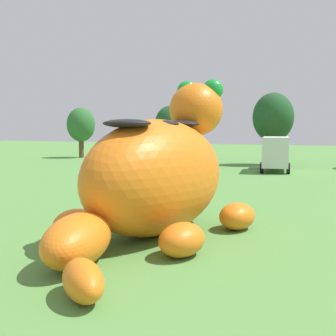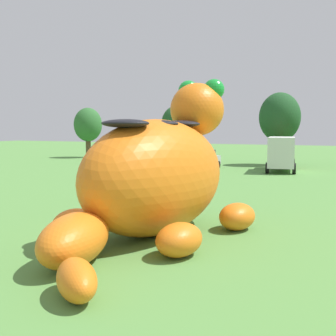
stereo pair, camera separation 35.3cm
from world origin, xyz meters
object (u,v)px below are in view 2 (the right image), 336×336
object	(u,v)px
spectator_near_inflatable	(181,194)
car_white	(169,158)
spectator_by_cars	(151,169)
giant_inflatable_creature	(157,175)
car_black	(136,157)
box_truck	(282,153)
car_silver	(205,159)
spectator_mid_field	(112,164)
spectator_wandering	(121,187)

from	to	relation	value
spectator_near_inflatable	car_white	bearing A→B (deg)	115.27
spectator_by_cars	giant_inflatable_creature	bearing A→B (deg)	-62.75
car_black	box_truck	bearing A→B (deg)	1.28
giant_inflatable_creature	car_black	size ratio (longest dim) A/B	2.74
car_silver	spectator_mid_field	bearing A→B (deg)	-126.92
giant_inflatable_creature	spectator_mid_field	size ratio (longest dim) A/B	6.69
car_black	box_truck	size ratio (longest dim) A/B	0.63
box_truck	spectator_wandering	xyz separation A→B (m)	(-4.54, -19.52, -0.75)
spectator_wandering	giant_inflatable_creature	bearing A→B (deg)	-48.17
spectator_wandering	spectator_near_inflatable	bearing A→B (deg)	-13.99
car_silver	spectator_by_cars	size ratio (longest dim) A/B	2.43
car_white	spectator_wandering	xyz separation A→B (m)	(5.75, -18.86, -0.01)
giant_inflatable_creature	car_silver	world-z (taller)	giant_inflatable_creature
giant_inflatable_creature	box_truck	xyz separation A→B (m)	(0.33, 24.22, -0.50)
box_truck	spectator_mid_field	size ratio (longest dim) A/B	3.88
car_white	spectator_wandering	size ratio (longest dim) A/B	2.46
car_black	spectator_wandering	xyz separation A→B (m)	(9.48, -19.20, -0.01)
car_silver	spectator_wandering	world-z (taller)	car_silver
giant_inflatable_creature	spectator_wandering	world-z (taller)	giant_inflatable_creature
car_silver	spectator_by_cars	world-z (taller)	car_silver
box_truck	car_black	bearing A→B (deg)	-178.72
spectator_wandering	car_white	bearing A→B (deg)	106.94
car_silver	spectator_near_inflatable	xyz separation A→B (m)	(5.76, -19.60, -0.01)
spectator_mid_field	car_black	bearing A→B (deg)	103.95
car_black	box_truck	distance (m)	14.04
car_silver	spectator_mid_field	xyz separation A→B (m)	(-5.39, -7.18, -0.01)
car_black	spectator_mid_field	distance (m)	7.90
spectator_by_cars	car_silver	bearing A→B (deg)	87.27
car_black	spectator_near_inflatable	distance (m)	23.96
spectator_mid_field	car_silver	bearing A→B (deg)	53.08
car_black	car_white	size ratio (longest dim) A/B	0.99
car_silver	giant_inflatable_creature	bearing A→B (deg)	-74.73
box_truck	spectator_wandering	bearing A→B (deg)	-103.10
car_black	spectator_wandering	world-z (taller)	car_black
box_truck	spectator_wandering	size ratio (longest dim) A/B	3.88
spectator_near_inflatable	spectator_mid_field	bearing A→B (deg)	131.90
car_black	spectator_by_cars	bearing A→B (deg)	-57.17
car_silver	spectator_mid_field	size ratio (longest dim) A/B	2.43
car_silver	car_white	bearing A→B (deg)	177.58
spectator_near_inflatable	spectator_by_cars	xyz separation A→B (m)	(-6.24, 9.53, 0.00)
giant_inflatable_creature	spectator_mid_field	bearing A→B (deg)	125.96
giant_inflatable_creature	spectator_near_inflatable	world-z (taller)	giant_inflatable_creature
spectator_near_inflatable	spectator_by_cars	world-z (taller)	same
spectator_by_cars	spectator_wandering	xyz separation A→B (m)	(2.66, -8.64, 0.00)
giant_inflatable_creature	spectator_near_inflatable	bearing A→B (deg)	99.46
car_white	spectator_wandering	bearing A→B (deg)	-73.06
car_white	spectator_near_inflatable	bearing A→B (deg)	-64.73
car_black	spectator_by_cars	distance (m)	12.57
spectator_wandering	spectator_by_cars	bearing A→B (deg)	107.12
car_white	spectator_mid_field	bearing A→B (deg)	-104.01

